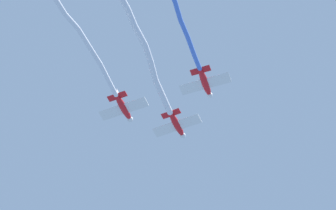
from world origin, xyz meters
TOP-DOWN VIEW (x-y plane):
  - airplane_lead at (5.75, -4.00)m, footprint 5.51×6.86m
  - smoke_trail_lead at (-4.81, 1.66)m, footprint 17.32×9.83m
  - airplane_left_wing at (3.77, 3.83)m, footprint 5.46×6.91m
  - smoke_trail_left_wing at (-5.89, 9.29)m, footprint 15.30×9.49m
  - airplane_right_wing at (-1.82, -6.78)m, footprint 5.47×7.02m
  - smoke_trail_right_wing at (-11.93, -1.56)m, footprint 16.18×8.80m

SIDE VIEW (x-z plane):
  - smoke_trail_left_wing at x=-5.89m, z-range 75.37..76.99m
  - airplane_lead at x=5.75m, z-range 75.92..77.70m
  - airplane_left_wing at x=3.77m, z-range 75.92..77.70m
  - airplane_right_wing at x=-1.82m, z-range 76.22..78.00m
  - smoke_trail_right_wing at x=-11.93m, z-range 76.65..78.51m
  - smoke_trail_lead at x=-4.81m, z-range 76.16..79.49m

